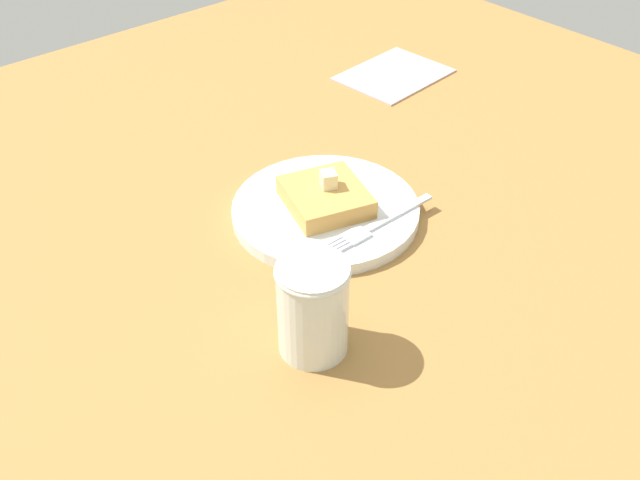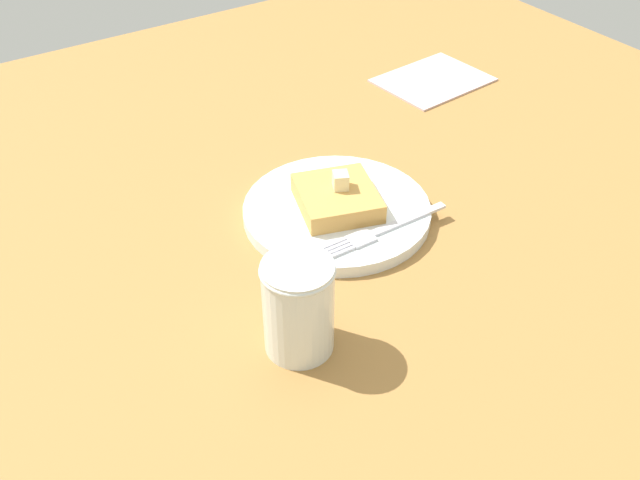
{
  "view_description": "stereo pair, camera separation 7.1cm",
  "coord_description": "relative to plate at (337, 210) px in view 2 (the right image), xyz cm",
  "views": [
    {
      "loc": [
        52.04,
        52.79,
        52.11
      ],
      "look_at": [
        15.51,
        11.07,
        7.39
      ],
      "focal_mm": 40.0,
      "sensor_mm": 36.0,
      "label": 1
    },
    {
      "loc": [
        46.4,
        57.13,
        52.11
      ],
      "look_at": [
        15.51,
        11.07,
        7.39
      ],
      "focal_mm": 40.0,
      "sensor_mm": 36.0,
      "label": 2
    }
  ],
  "objects": [
    {
      "name": "toast_slice_center",
      "position": [
        0.0,
        -0.0,
        1.74
      ],
      "size": [
        10.97,
        11.4,
        2.27
      ],
      "primitive_type": "cube",
      "rotation": [
        0.0,
        0.0,
        -0.32
      ],
      "color": "#CA9347",
      "rests_on": "plate"
    },
    {
      "name": "napkin",
      "position": [
        -31.79,
        -19.95,
        -0.69
      ],
      "size": [
        16.79,
        13.33,
        0.3
      ],
      "primitive_type": "cube",
      "rotation": [
        0.0,
        0.0,
        0.08
      ],
      "color": "beige",
      "rests_on": "table_surface"
    },
    {
      "name": "butter_pat_primary",
      "position": [
        -0.57,
        -0.18,
        3.8
      ],
      "size": [
        2.32,
        2.4,
        1.85
      ],
      "primitive_type": "cube",
      "rotation": [
        0.0,
        0.0,
        1.11
      ],
      "color": "beige",
      "rests_on": "toast_slice_center"
    },
    {
      "name": "table_surface",
      "position": [
        -8.38,
        -3.89,
        -2.29
      ],
      "size": [
        118.21,
        118.21,
        2.89
      ],
      "primitive_type": "cube",
      "color": "olive",
      "rests_on": "ground"
    },
    {
      "name": "plate",
      "position": [
        0.0,
        0.0,
        0.0
      ],
      "size": [
        21.4,
        21.4,
        1.45
      ],
      "color": "silver",
      "rests_on": "table_surface"
    },
    {
      "name": "syrup_jar",
      "position": [
        14.25,
        14.36,
        3.51
      ],
      "size": [
        6.68,
        6.68,
        9.67
      ],
      "color": "#49220C",
      "rests_on": "table_surface"
    },
    {
      "name": "fork",
      "position": [
        -0.98,
        6.54,
        0.79
      ],
      "size": [
        16.03,
        2.26,
        0.36
      ],
      "color": "silver",
      "rests_on": "plate"
    }
  ]
}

